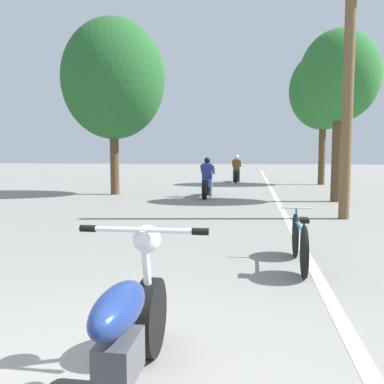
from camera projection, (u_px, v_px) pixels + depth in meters
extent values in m
cube|color=white|center=(276.00, 197.00, 13.90)|extent=(0.14, 48.00, 0.01)
cylinder|color=brown|center=(348.00, 91.00, 9.05)|extent=(0.24, 0.24, 5.75)
cylinder|color=#513A23|center=(337.00, 152.00, 12.57)|extent=(0.32, 0.32, 3.10)
ellipsoid|color=#286B2D|center=(340.00, 76.00, 12.36)|extent=(2.43, 2.18, 2.79)
cylinder|color=#513A23|center=(322.00, 149.00, 19.68)|extent=(0.32, 0.32, 3.50)
ellipsoid|color=#286B2D|center=(324.00, 90.00, 19.43)|extent=(3.26, 2.93, 3.75)
cylinder|color=#513A23|center=(114.00, 154.00, 14.89)|extent=(0.32, 0.32, 3.00)
ellipsoid|color=#235B28|center=(113.00, 79.00, 14.64)|extent=(3.75, 3.37, 4.31)
cylinder|color=black|center=(151.00, 317.00, 2.97)|extent=(0.12, 0.57, 0.57)
ellipsoid|color=navy|center=(119.00, 308.00, 2.25)|extent=(0.24, 0.68, 0.24)
cube|color=#4C4C51|center=(119.00, 358.00, 2.27)|extent=(0.20, 0.36, 0.24)
cylinder|color=silver|center=(147.00, 275.00, 2.85)|extent=(0.06, 0.23, 0.69)
cylinder|color=silver|center=(143.00, 230.00, 2.73)|extent=(0.78, 0.04, 0.04)
cylinder|color=black|center=(88.00, 228.00, 2.79)|extent=(0.11, 0.05, 0.05)
cylinder|color=black|center=(200.00, 232.00, 2.68)|extent=(0.11, 0.05, 0.05)
sphere|color=silver|center=(147.00, 239.00, 2.83)|extent=(0.20, 0.20, 0.20)
cylinder|color=black|center=(209.00, 186.00, 14.78)|extent=(0.12, 0.63, 0.63)
cylinder|color=black|center=(205.00, 190.00, 13.32)|extent=(0.12, 0.63, 0.63)
cube|color=navy|center=(207.00, 183.00, 14.04)|extent=(0.20, 0.95, 0.28)
cylinder|color=silver|center=(209.00, 168.00, 14.62)|extent=(0.50, 0.03, 0.03)
cylinder|color=slate|center=(203.00, 188.00, 14.02)|extent=(0.11, 0.11, 0.63)
cylinder|color=slate|center=(211.00, 188.00, 13.98)|extent=(0.11, 0.11, 0.63)
cube|color=navy|center=(207.00, 171.00, 13.98)|extent=(0.34, 0.27, 0.55)
cylinder|color=navy|center=(202.00, 169.00, 14.16)|extent=(0.08, 0.43, 0.34)
cylinder|color=navy|center=(213.00, 170.00, 14.10)|extent=(0.08, 0.43, 0.34)
sphere|color=black|center=(207.00, 160.00, 13.98)|extent=(0.22, 0.22, 0.22)
cylinder|color=black|center=(237.00, 176.00, 22.25)|extent=(0.12, 0.62, 0.62)
cylinder|color=black|center=(236.00, 177.00, 20.89)|extent=(0.12, 0.62, 0.62)
cube|color=#0C4723|center=(236.00, 173.00, 21.55)|extent=(0.20, 0.88, 0.28)
cylinder|color=silver|center=(237.00, 164.00, 22.09)|extent=(0.50, 0.03, 0.03)
cylinder|color=#282D3D|center=(234.00, 176.00, 21.54)|extent=(0.11, 0.11, 0.63)
cylinder|color=#282D3D|center=(239.00, 176.00, 21.50)|extent=(0.11, 0.11, 0.63)
cube|color=brown|center=(237.00, 165.00, 21.49)|extent=(0.34, 0.28, 0.61)
cylinder|color=brown|center=(233.00, 164.00, 21.68)|extent=(0.08, 0.48, 0.37)
cylinder|color=brown|center=(240.00, 164.00, 21.62)|extent=(0.08, 0.48, 0.37)
sphere|color=white|center=(237.00, 157.00, 21.50)|extent=(0.23, 0.23, 0.23)
cylinder|color=black|center=(295.00, 235.00, 5.83)|extent=(0.04, 0.62, 0.62)
cylinder|color=black|center=(304.00, 252.00, 4.83)|extent=(0.04, 0.62, 0.62)
cylinder|color=#197FB2|center=(300.00, 227.00, 5.31)|extent=(0.04, 0.82, 0.04)
cylinder|color=#197FB2|center=(304.00, 235.00, 4.89)|extent=(0.03, 0.03, 0.37)
cube|color=black|center=(304.00, 220.00, 4.87)|extent=(0.10, 0.20, 0.05)
cylinder|color=#197FB2|center=(296.00, 222.00, 5.76)|extent=(0.03, 0.03, 0.41)
cylinder|color=silver|center=(296.00, 208.00, 5.74)|extent=(0.44, 0.03, 0.03)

